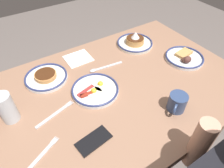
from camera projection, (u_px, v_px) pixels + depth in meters
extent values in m
plane|color=#6B615C|center=(118.00, 154.00, 1.58)|extent=(6.00, 6.00, 0.00)
cube|color=#9A7056|center=(121.00, 87.00, 1.07)|extent=(1.29, 0.90, 0.04)
cylinder|color=#835F49|center=(148.00, 70.00, 1.76)|extent=(0.05, 0.05, 0.71)
cylinder|color=#835F49|center=(21.00, 128.00, 1.34)|extent=(0.05, 0.05, 0.71)
cylinder|color=#835F49|center=(218.00, 128.00, 1.33)|extent=(0.05, 0.05, 0.71)
cylinder|color=white|center=(46.00, 78.00, 1.08)|extent=(0.23, 0.23, 0.01)
torus|color=navy|center=(46.00, 76.00, 1.07)|extent=(0.23, 0.23, 0.01)
cylinder|color=tan|center=(46.00, 76.00, 1.07)|extent=(0.11, 0.11, 0.01)
cylinder|color=#D99250|center=(45.00, 75.00, 1.07)|extent=(0.12, 0.12, 0.01)
cylinder|color=#4C2814|center=(45.00, 73.00, 1.06)|extent=(0.10, 0.10, 0.00)
cylinder|color=silver|center=(184.00, 58.00, 1.21)|extent=(0.23, 0.23, 0.01)
torus|color=navy|center=(185.00, 57.00, 1.20)|extent=(0.23, 0.23, 0.01)
cube|color=tan|center=(184.00, 53.00, 1.22)|extent=(0.11, 0.07, 0.02)
ellipsoid|color=brown|center=(184.00, 59.00, 1.17)|extent=(0.03, 0.03, 0.03)
ellipsoid|color=brown|center=(186.00, 60.00, 1.16)|extent=(0.04, 0.03, 0.03)
ellipsoid|color=brown|center=(187.00, 60.00, 1.16)|extent=(0.05, 0.04, 0.04)
cylinder|color=silver|center=(135.00, 44.00, 1.33)|extent=(0.23, 0.23, 0.01)
torus|color=navy|center=(135.00, 42.00, 1.32)|extent=(0.23, 0.23, 0.01)
cylinder|color=#D3934C|center=(135.00, 42.00, 1.32)|extent=(0.12, 0.12, 0.01)
cylinder|color=tan|center=(135.00, 41.00, 1.31)|extent=(0.12, 0.12, 0.01)
cylinder|color=tan|center=(135.00, 39.00, 1.30)|extent=(0.12, 0.12, 0.01)
cylinder|color=#4C2814|center=(135.00, 38.00, 1.29)|extent=(0.11, 0.11, 0.00)
cone|color=white|center=(136.00, 35.00, 1.28)|extent=(0.05, 0.05, 0.04)
cylinder|color=white|center=(95.00, 90.00, 1.02)|extent=(0.24, 0.24, 0.01)
torus|color=navy|center=(95.00, 89.00, 1.01)|extent=(0.24, 0.24, 0.01)
cylinder|color=white|center=(102.00, 86.00, 1.02)|extent=(0.08, 0.08, 0.01)
sphere|color=yellow|center=(100.00, 84.00, 1.03)|extent=(0.03, 0.03, 0.03)
cylinder|color=white|center=(94.00, 92.00, 0.99)|extent=(0.07, 0.07, 0.01)
sphere|color=yellow|center=(94.00, 91.00, 0.99)|extent=(0.03, 0.03, 0.03)
cube|color=#A7312D|center=(86.00, 91.00, 1.00)|extent=(0.10, 0.04, 0.01)
cube|color=#9D2E1C|center=(88.00, 94.00, 0.98)|extent=(0.08, 0.03, 0.01)
cylinder|color=#334772|center=(177.00, 102.00, 0.91)|extent=(0.08, 0.08, 0.09)
torus|color=#334772|center=(175.00, 109.00, 0.88)|extent=(0.06, 0.04, 0.06)
cylinder|color=brown|center=(179.00, 98.00, 0.89)|extent=(0.07, 0.07, 0.01)
cylinder|color=silver|center=(7.00, 108.00, 0.85)|extent=(0.07, 0.07, 0.15)
cylinder|color=black|center=(8.00, 111.00, 0.86)|extent=(0.06, 0.06, 0.10)
cube|color=black|center=(94.00, 141.00, 0.81)|extent=(0.15, 0.09, 0.01)
cube|color=white|center=(78.00, 58.00, 1.22)|extent=(0.15, 0.14, 0.00)
cube|color=silver|center=(54.00, 115.00, 0.91)|extent=(0.19, 0.07, 0.01)
cube|color=silver|center=(71.00, 105.00, 0.95)|extent=(0.03, 0.01, 0.00)
cube|color=silver|center=(70.00, 104.00, 0.95)|extent=(0.03, 0.01, 0.00)
cube|color=silver|center=(69.00, 103.00, 0.96)|extent=(0.03, 0.01, 0.00)
cube|color=silver|center=(68.00, 103.00, 0.96)|extent=(0.03, 0.01, 0.00)
cube|color=silver|center=(40.00, 157.00, 0.76)|extent=(0.17, 0.10, 0.01)
cube|color=silver|center=(56.00, 141.00, 0.81)|extent=(0.03, 0.02, 0.00)
cube|color=silver|center=(55.00, 141.00, 0.81)|extent=(0.03, 0.02, 0.00)
cube|color=silver|center=(54.00, 140.00, 0.82)|extent=(0.03, 0.02, 0.00)
cube|color=silver|center=(53.00, 139.00, 0.82)|extent=(0.03, 0.02, 0.00)
cube|color=silver|center=(107.00, 67.00, 1.16)|extent=(0.19, 0.04, 0.01)
ellipsoid|color=silver|center=(93.00, 70.00, 1.13)|extent=(0.04, 0.03, 0.01)
cylinder|color=#DFA384|center=(199.00, 144.00, 0.76)|extent=(0.08, 0.08, 0.26)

